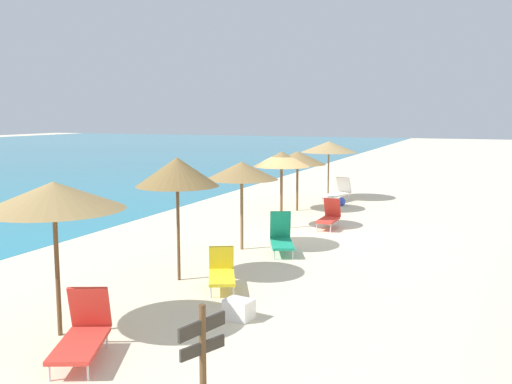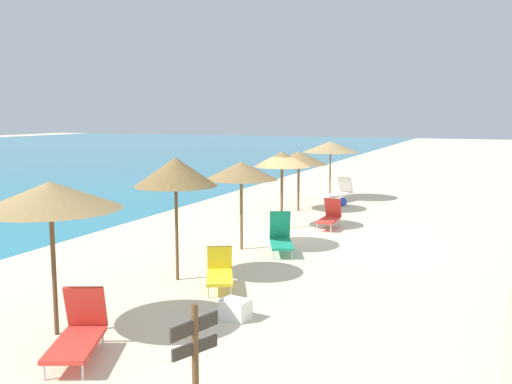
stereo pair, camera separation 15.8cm
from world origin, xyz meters
name	(u,v)px [view 2 (the right image)]	position (x,y,z in m)	size (l,w,h in m)	color
ground_plane	(291,233)	(0.00, 0.00, 0.00)	(160.00, 160.00, 0.00)	beige
beach_umbrella_0	(50,196)	(-10.08, 0.94, 2.53)	(2.48, 2.48, 2.79)	brown
beach_umbrella_1	(176,172)	(-6.24, 0.69, 2.60)	(1.97, 1.97, 2.95)	brown
beach_umbrella_2	(241,171)	(-2.77, 0.57, 2.32)	(2.13, 2.13, 2.59)	brown
beach_umbrella_3	(282,159)	(0.60, 0.55, 2.41)	(1.96, 1.96, 2.68)	brown
beach_umbrella_4	(299,158)	(4.37, 1.21, 2.17)	(2.34, 2.34, 2.45)	brown
beach_umbrella_5	(331,147)	(7.90, 0.85, 2.45)	(2.59, 2.59, 2.71)	brown
lounge_chair_0	(340,192)	(7.45, 0.26, 0.44)	(1.78, 1.11, 1.08)	white
lounge_chair_1	(281,237)	(-2.70, -0.64, 0.44)	(1.61, 1.16, 1.14)	#199972
lounge_chair_2	(79,332)	(-10.72, -0.10, 0.43)	(1.66, 1.22, 1.09)	red
lounge_chair_3	(330,216)	(1.23, -1.00, 0.44)	(1.32, 0.58, 1.03)	red
lounge_chair_4	(220,272)	(-6.44, -0.54, 0.38)	(1.44, 1.10, 0.90)	yellow
wooden_signpost	(195,352)	(-11.74, -2.82, 0.95)	(0.82, 0.31, 1.58)	brown
beach_ball	(343,202)	(6.29, -0.19, 0.19)	(0.37, 0.37, 0.37)	blue
cooler_box	(236,309)	(-8.12, -1.71, 0.20)	(0.53, 0.41, 0.39)	white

